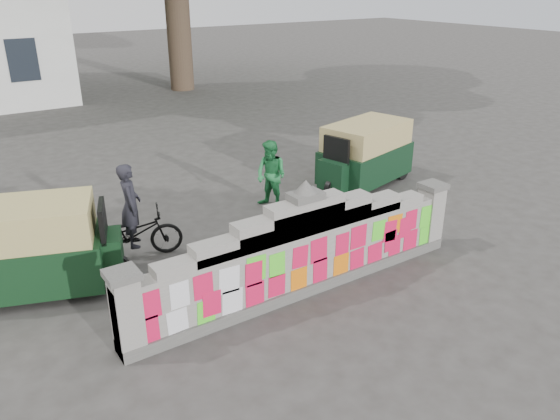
{
  "coord_description": "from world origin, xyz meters",
  "views": [
    {
      "loc": [
        -4.8,
        -6.42,
        4.91
      ],
      "look_at": [
        0.19,
        1.0,
        1.1
      ],
      "focal_mm": 35.0,
      "sensor_mm": 36.0,
      "label": 1
    }
  ],
  "objects_px": {
    "pedestrian": "(271,175)",
    "rickshaw_right": "(364,153)",
    "cyclist_rider": "(132,218)",
    "rickshaw_left": "(29,248)",
    "cyclist_bike": "(134,234)"
  },
  "relations": [
    {
      "from": "cyclist_bike",
      "to": "cyclist_rider",
      "type": "relative_size",
      "value": 1.12
    },
    {
      "from": "rickshaw_right",
      "to": "cyclist_rider",
      "type": "bearing_deg",
      "value": -8.84
    },
    {
      "from": "cyclist_bike",
      "to": "rickshaw_right",
      "type": "xyz_separation_m",
      "value": [
        6.28,
        0.58,
        0.35
      ]
    },
    {
      "from": "pedestrian",
      "to": "rickshaw_right",
      "type": "height_order",
      "value": "rickshaw_right"
    },
    {
      "from": "pedestrian",
      "to": "rickshaw_right",
      "type": "distance_m",
      "value": 2.81
    },
    {
      "from": "pedestrian",
      "to": "rickshaw_right",
      "type": "relative_size",
      "value": 0.53
    },
    {
      "from": "cyclist_rider",
      "to": "rickshaw_left",
      "type": "relative_size",
      "value": 0.55
    },
    {
      "from": "cyclist_rider",
      "to": "rickshaw_left",
      "type": "bearing_deg",
      "value": 115.42
    },
    {
      "from": "cyclist_bike",
      "to": "pedestrian",
      "type": "bearing_deg",
      "value": -63.53
    },
    {
      "from": "cyclist_rider",
      "to": "rickshaw_left",
      "type": "xyz_separation_m",
      "value": [
        -1.84,
        -0.28,
        0.02
      ]
    },
    {
      "from": "cyclist_rider",
      "to": "pedestrian",
      "type": "relative_size",
      "value": 1.02
    },
    {
      "from": "pedestrian",
      "to": "rickshaw_left",
      "type": "xyz_separation_m",
      "value": [
        -5.31,
        -0.86,
        0.03
      ]
    },
    {
      "from": "cyclist_rider",
      "to": "pedestrian",
      "type": "distance_m",
      "value": 3.52
    },
    {
      "from": "pedestrian",
      "to": "rickshaw_left",
      "type": "distance_m",
      "value": 5.38
    },
    {
      "from": "cyclist_bike",
      "to": "rickshaw_left",
      "type": "distance_m",
      "value": 1.89
    }
  ]
}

